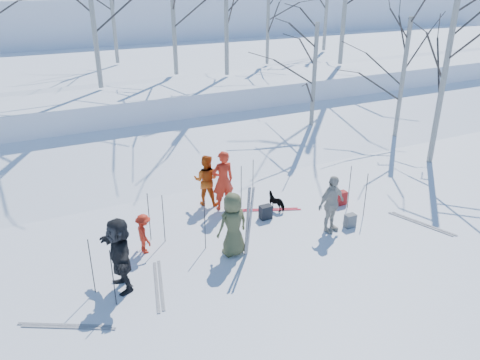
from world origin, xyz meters
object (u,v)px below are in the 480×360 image
skier_redor_behind (206,180)px  skier_olive_center (233,224)px  skier_cream_east (331,204)px  backpack_grey (350,221)px  skier_red_seated (144,234)px  backpack_red (341,198)px  dog (277,201)px  backpack_dark (266,212)px  skier_red_north (223,180)px  skier_grey_west (120,254)px

skier_redor_behind → skier_olive_center: bearing=115.1°
skier_olive_center → skier_cream_east: size_ratio=1.03×
skier_olive_center → backpack_grey: bearing=169.3°
skier_redor_behind → skier_red_seated: skier_redor_behind is taller
skier_redor_behind → backpack_red: skier_redor_behind is taller
skier_olive_center → dog: skier_olive_center is taller
backpack_dark → skier_red_seated: bearing=-177.2°
skier_redor_behind → dog: (1.71, -1.28, -0.52)m
skier_red_seated → dog: bearing=-85.6°
dog → skier_cream_east: bearing=84.5°
skier_red_north → skier_grey_west: skier_red_north is taller
skier_red_north → skier_cream_east: size_ratio=1.13×
skier_grey_west → backpack_grey: skier_grey_west is taller
skier_grey_west → dog: skier_grey_west is taller
skier_red_north → backpack_dark: (0.81, -1.12, -0.71)m
skier_grey_west → backpack_dark: (4.43, 1.38, -0.66)m
dog → backpack_red: dog is taller
skier_redor_behind → skier_red_seated: size_ratio=1.50×
backpack_grey → backpack_dark: 2.36m
skier_olive_center → backpack_dark: size_ratio=4.12×
backpack_dark → skier_red_north: bearing=126.1°
backpack_dark → backpack_grey: bearing=-38.7°
skier_redor_behind → backpack_dark: 2.06m
backpack_red → backpack_dark: size_ratio=1.05×
backpack_red → skier_grey_west: bearing=-170.7°
skier_olive_center → backpack_red: skier_olive_center is taller
skier_redor_behind → backpack_dark: skier_redor_behind is taller
skier_grey_west → skier_red_north: bearing=122.0°
backpack_grey → backpack_dark: backpack_dark is taller
skier_cream_east → dog: (-0.65, 1.72, -0.54)m
backpack_dark → skier_cream_east: bearing=-48.7°
backpack_grey → backpack_dark: size_ratio=0.95×
skier_grey_west → backpack_dark: bearing=104.7°
skier_red_north → skier_olive_center: bearing=72.5°
dog → skier_red_seated: bearing=-19.0°
skier_red_north → backpack_grey: (2.65, -2.59, -0.72)m
dog → backpack_red: size_ratio=1.49×
skier_red_seated → backpack_red: (6.06, -0.07, -0.31)m
backpack_red → backpack_dark: (-2.49, 0.24, -0.01)m
skier_cream_east → dog: skier_cream_east is taller
skier_red_north → backpack_red: 3.64m
skier_red_north → backpack_grey: 3.77m
skier_olive_center → skier_red_north: bearing=-116.1°
skier_cream_east → backpack_grey: bearing=-20.2°
skier_red_north → dog: skier_red_north is taller
skier_redor_behind → skier_red_seated: (-2.44, -1.79, -0.26)m
backpack_red → backpack_dark: backpack_red is taller
skier_olive_center → skier_grey_west: size_ratio=0.95×
skier_olive_center → skier_cream_east: bearing=170.3°
skier_redor_behind → backpack_red: size_ratio=3.75×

